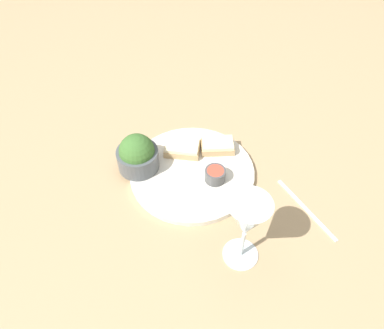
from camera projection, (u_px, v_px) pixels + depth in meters
name	position (u px, v px, depth m)	size (l,w,h in m)	color
ground_plane	(192.00, 174.00, 0.90)	(4.00, 4.00, 0.00)	tan
dinner_plate	(192.00, 172.00, 0.90)	(0.30, 0.30, 0.01)	silver
salad_bowl	(137.00, 155.00, 0.87)	(0.10, 0.10, 0.09)	#4C5156
sauce_ramekin	(215.00, 174.00, 0.86)	(0.05, 0.05, 0.03)	#4C4C4C
cheese_toast_near	(183.00, 148.00, 0.92)	(0.10, 0.09, 0.03)	tan
cheese_toast_far	(218.00, 146.00, 0.93)	(0.09, 0.07, 0.03)	tan
wine_glass	(247.00, 221.00, 0.67)	(0.08, 0.08, 0.18)	silver
fork	(306.00, 209.00, 0.83)	(0.04, 0.19, 0.01)	silver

